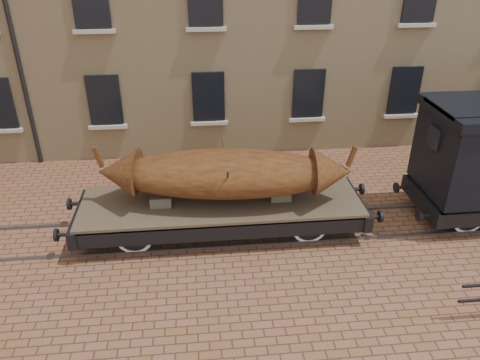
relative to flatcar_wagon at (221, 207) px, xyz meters
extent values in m
plane|color=brown|center=(2.42, 0.00, -0.78)|extent=(90.00, 90.00, 0.00)
cube|color=#BAB5A6|center=(-7.08, 4.90, 0.47)|extent=(1.30, 0.18, 0.12)
cube|color=black|center=(-3.58, 4.96, 1.42)|extent=(1.10, 0.12, 1.70)
cube|color=#BAB5A6|center=(-3.58, 4.90, 0.47)|extent=(1.30, 0.18, 0.12)
cube|color=black|center=(-0.08, 4.96, 1.42)|extent=(1.10, 0.12, 1.70)
cube|color=#BAB5A6|center=(-0.08, 4.90, 0.47)|extent=(1.30, 0.18, 0.12)
cube|color=black|center=(3.42, 4.96, 1.42)|extent=(1.10, 0.12, 1.70)
cube|color=#BAB5A6|center=(3.42, 4.90, 0.47)|extent=(1.30, 0.18, 0.12)
cube|color=black|center=(6.92, 4.96, 1.42)|extent=(1.10, 0.12, 1.70)
cube|color=#BAB5A6|center=(6.92, 4.90, 0.47)|extent=(1.30, 0.18, 0.12)
cube|color=#BAB5A6|center=(-3.58, 4.90, 3.67)|extent=(1.30, 0.18, 0.12)
cube|color=#BAB5A6|center=(-0.08, 4.90, 3.67)|extent=(1.30, 0.18, 0.12)
cube|color=#BAB5A6|center=(3.42, 4.90, 3.67)|extent=(1.30, 0.18, 0.12)
cube|color=#BAB5A6|center=(6.92, 4.90, 3.67)|extent=(1.30, 0.18, 0.12)
cube|color=#59595E|center=(2.42, -0.72, -0.75)|extent=(30.00, 0.08, 0.06)
cube|color=#59595E|center=(2.42, 0.72, -0.75)|extent=(30.00, 0.08, 0.06)
cube|color=#493E2D|center=(0.00, 0.00, 0.14)|extent=(7.32, 2.15, 0.12)
cube|color=black|center=(0.00, -1.00, -0.10)|extent=(7.32, 0.16, 0.44)
cube|color=black|center=(0.00, 1.00, -0.10)|extent=(7.32, 0.16, 0.44)
cube|color=black|center=(-3.66, 0.00, -0.10)|extent=(0.21, 2.24, 0.44)
cylinder|color=black|center=(-3.93, -0.73, -0.10)|extent=(0.34, 0.10, 0.10)
cylinder|color=black|center=(-4.10, -0.73, -0.10)|extent=(0.08, 0.31, 0.31)
cylinder|color=black|center=(-3.93, 0.73, -0.10)|extent=(0.34, 0.10, 0.10)
cylinder|color=black|center=(-4.10, 0.73, -0.10)|extent=(0.08, 0.31, 0.31)
cube|color=black|center=(3.66, 0.00, -0.10)|extent=(0.21, 2.24, 0.44)
cylinder|color=black|center=(3.93, -0.73, -0.10)|extent=(0.34, 0.10, 0.10)
cylinder|color=black|center=(4.10, -0.73, -0.10)|extent=(0.08, 0.31, 0.31)
cylinder|color=black|center=(3.93, 0.73, -0.10)|extent=(0.34, 0.10, 0.10)
cylinder|color=black|center=(4.10, 0.73, -0.10)|extent=(0.08, 0.31, 0.31)
cylinder|color=black|center=(-2.24, 0.00, -0.31)|extent=(0.10, 1.85, 0.10)
cylinder|color=white|center=(-2.24, -0.72, -0.31)|extent=(0.94, 0.07, 0.94)
cylinder|color=black|center=(-2.24, -0.72, -0.31)|extent=(0.77, 0.10, 0.77)
cube|color=black|center=(-2.24, -0.84, -0.08)|extent=(0.88, 0.08, 0.10)
cylinder|color=white|center=(-2.24, 0.72, -0.31)|extent=(0.94, 0.07, 0.94)
cylinder|color=black|center=(-2.24, 0.72, -0.31)|extent=(0.77, 0.10, 0.77)
cube|color=black|center=(-2.24, 0.84, -0.08)|extent=(0.88, 0.08, 0.10)
cylinder|color=black|center=(2.24, 0.00, -0.31)|extent=(0.10, 1.85, 0.10)
cylinder|color=white|center=(2.24, -0.72, -0.31)|extent=(0.94, 0.07, 0.94)
cylinder|color=black|center=(2.24, -0.72, -0.31)|extent=(0.77, 0.10, 0.77)
cube|color=black|center=(2.24, -0.84, -0.08)|extent=(0.88, 0.08, 0.10)
cylinder|color=white|center=(2.24, 0.72, -0.31)|extent=(0.94, 0.07, 0.94)
cylinder|color=black|center=(2.24, 0.72, -0.31)|extent=(0.77, 0.10, 0.77)
cube|color=black|center=(2.24, 0.84, -0.08)|extent=(0.88, 0.08, 0.10)
cube|color=black|center=(0.00, 0.00, -0.24)|extent=(3.90, 0.06, 0.06)
cube|color=#685C4C|center=(-1.56, 0.00, 0.33)|extent=(0.54, 0.49, 0.27)
cube|color=#685C4C|center=(1.56, 0.00, 0.33)|extent=(0.54, 0.49, 0.27)
ellipsoid|color=brown|center=(0.12, 0.00, 1.00)|extent=(5.91, 2.33, 1.15)
cone|color=brown|center=(-2.60, 0.26, 1.05)|extent=(1.09, 1.18, 1.09)
cube|color=brown|center=(-3.04, 0.30, 1.48)|extent=(0.24, 0.14, 0.55)
cone|color=brown|center=(2.84, -0.26, 1.05)|extent=(1.09, 1.18, 1.09)
cube|color=brown|center=(3.29, -0.30, 1.48)|extent=(0.24, 0.14, 0.55)
cylinder|color=#3B2B1E|center=(0.12, -0.47, 0.87)|extent=(0.05, 0.98, 1.38)
cylinder|color=#3B2B1E|center=(0.12, 0.47, 0.87)|extent=(0.05, 0.98, 1.38)
cube|color=black|center=(5.57, 0.00, -0.12)|extent=(0.21, 2.26, 0.42)
cylinder|color=black|center=(5.14, -0.75, -0.12)|extent=(0.08, 0.30, 0.30)
cylinder|color=black|center=(5.14, 0.75, -0.12)|extent=(0.08, 0.30, 0.30)
cylinder|color=black|center=(6.60, 0.00, -0.33)|extent=(0.09, 1.79, 0.09)
cylinder|color=white|center=(6.60, -0.72, -0.33)|extent=(0.90, 0.07, 0.90)
cylinder|color=black|center=(6.60, -0.72, -0.33)|extent=(0.74, 0.09, 0.74)
cylinder|color=white|center=(6.60, 0.72, -0.33)|extent=(0.90, 0.07, 0.90)
cylinder|color=black|center=(6.60, 0.72, -0.33)|extent=(0.74, 0.09, 0.74)
cube|color=black|center=(5.55, 0.00, 1.76)|extent=(0.08, 0.56, 0.56)
camera|label=1|loc=(-0.58, -10.55, 6.53)|focal=35.00mm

